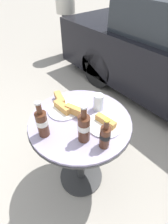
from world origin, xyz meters
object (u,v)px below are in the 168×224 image
at_px(lunch_plate_near, 105,124).
at_px(pedestrian, 65,4).
at_px(cola_bottle_center, 42,123).
at_px(bistro_table, 80,137).
at_px(cola_bottle_right, 105,136).
at_px(cola_bottle_left, 84,127).
at_px(lunch_plate_far, 64,107).
at_px(drinking_glass, 98,103).

height_order(lunch_plate_near, pedestrian, pedestrian).
bearing_deg(cola_bottle_center, bistro_table, 81.09).
bearing_deg(cola_bottle_center, lunch_plate_near, 62.12).
distance_m(bistro_table, lunch_plate_near, 0.26).
distance_m(bistro_table, cola_bottle_right, 0.37).
xyz_separation_m(bistro_table, pedestrian, (-2.34, 1.51, 0.36)).
height_order(cola_bottle_left, cola_bottle_center, cola_bottle_left).
xyz_separation_m(cola_bottle_right, cola_bottle_center, (-0.30, -0.22, 0.02)).
bearing_deg(pedestrian, cola_bottle_center, -37.41).
bearing_deg(cola_bottle_right, lunch_plate_far, 179.65).
xyz_separation_m(bistro_table, cola_bottle_left, (0.15, -0.08, 0.29)).
bearing_deg(cola_bottle_center, pedestrian, 142.59).
xyz_separation_m(cola_bottle_right, drinking_glass, (-0.26, 0.19, -0.03)).
xyz_separation_m(bistro_table, cola_bottle_right, (0.26, -0.03, 0.27)).
height_order(cola_bottle_right, drinking_glass, cola_bottle_right).
bearing_deg(cola_bottle_left, drinking_glass, 120.79).
bearing_deg(bistro_table, lunch_plate_far, -171.44).
bearing_deg(cola_bottle_center, lunch_plate_far, 116.23).
height_order(bistro_table, lunch_plate_near, lunch_plate_near).
relative_size(cola_bottle_right, cola_bottle_center, 0.84).
xyz_separation_m(bistro_table, cola_bottle_center, (-0.04, -0.25, 0.28)).
distance_m(cola_bottle_right, cola_bottle_center, 0.37).
distance_m(cola_bottle_right, lunch_plate_far, 0.41).
bearing_deg(cola_bottle_left, lunch_plate_far, 168.28).
bearing_deg(cola_bottle_right, lunch_plate_near, 134.17).
bearing_deg(lunch_plate_near, bistro_table, -146.68).
xyz_separation_m(cola_bottle_left, lunch_plate_near, (-0.00, 0.18, -0.09)).
relative_size(bistro_table, cola_bottle_left, 2.96).
bearing_deg(bistro_table, drinking_glass, 91.97).
bearing_deg(lunch_plate_near, cola_bottle_left, -89.10).
height_order(cola_bottle_right, cola_bottle_center, cola_bottle_center).
height_order(cola_bottle_right, lunch_plate_near, cola_bottle_right).
relative_size(cola_bottle_right, lunch_plate_near, 0.90).
relative_size(cola_bottle_right, drinking_glass, 1.72).
bearing_deg(cola_bottle_right, drinking_glass, 143.58).
distance_m(cola_bottle_left, lunch_plate_far, 0.31).
distance_m(cola_bottle_right, lunch_plate_near, 0.18).
bearing_deg(cola_bottle_right, pedestrian, 149.41).
height_order(cola_bottle_left, lunch_plate_near, cola_bottle_left).
distance_m(cola_bottle_left, lunch_plate_near, 0.20).
distance_m(drinking_glass, pedestrian, 2.70).
height_order(bistro_table, cola_bottle_right, cola_bottle_right).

